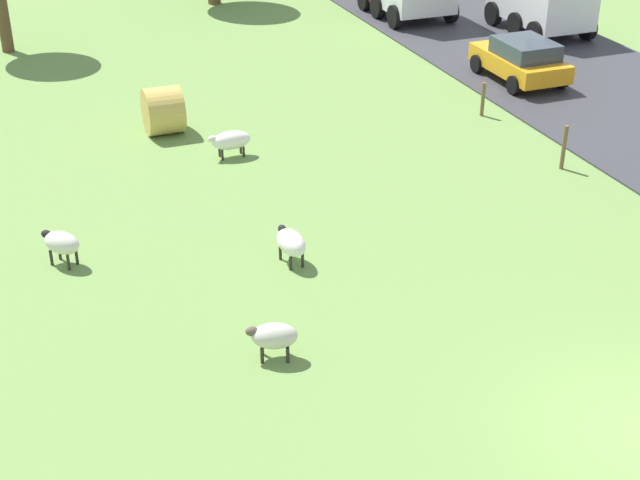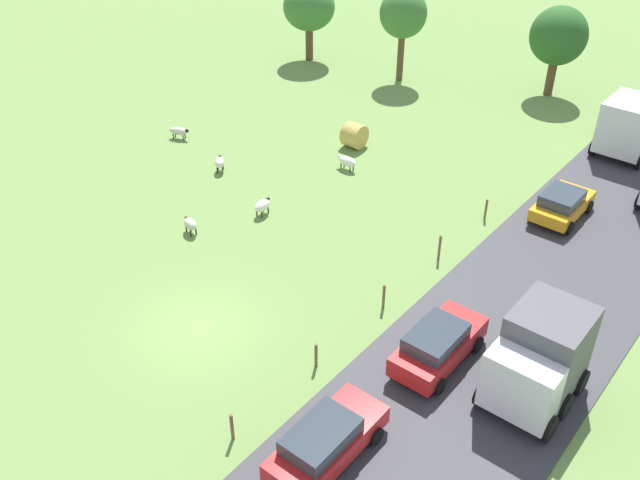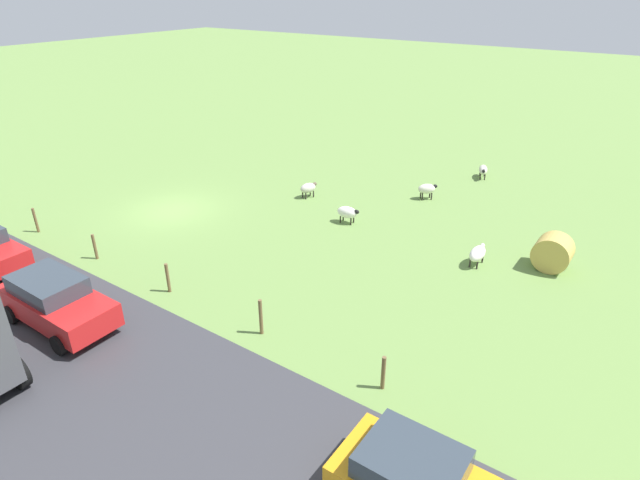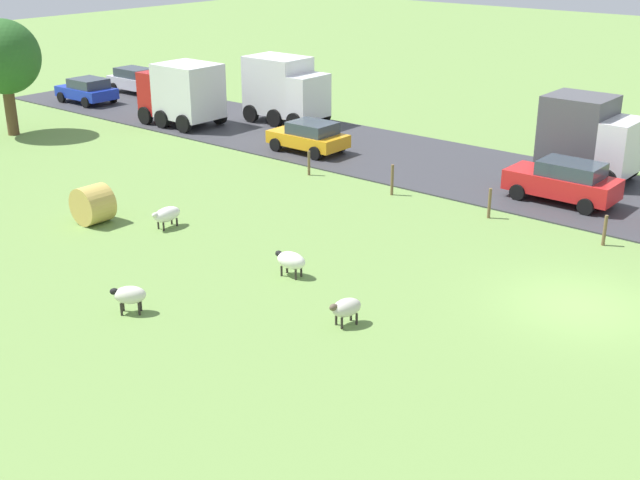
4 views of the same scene
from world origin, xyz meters
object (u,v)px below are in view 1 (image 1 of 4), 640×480
object	(u,v)px
sheep_2	(231,140)
sheep_3	(274,336)
sheep_1	(61,243)
sheep_0	(291,242)
car_4	(521,59)
hay_bale_0	(163,111)

from	to	relation	value
sheep_2	sheep_3	distance (m)	10.02
sheep_1	sheep_2	world-z (taller)	sheep_1
sheep_1	sheep_3	bearing A→B (deg)	-57.51
sheep_0	sheep_3	xyz separation A→B (m)	(-1.57, -3.40, -0.01)
sheep_2	car_4	size ratio (longest dim) A/B	0.33
sheep_1	sheep_3	distance (m)	6.19
sheep_1	sheep_2	bearing A→B (deg)	40.68
hay_bale_0	car_4	distance (m)	12.65
sheep_3	hay_bale_0	size ratio (longest dim) A/B	0.74
sheep_1	hay_bale_0	distance (m)	8.14
car_4	sheep_3	bearing A→B (deg)	-136.79
sheep_3	sheep_0	bearing A→B (deg)	65.29
hay_bale_0	sheep_0	bearing A→B (deg)	-84.12
sheep_1	hay_bale_0	bearing A→B (deg)	60.78
sheep_0	sheep_2	xyz separation A→B (m)	(0.45, 6.42, -0.03)
sheep_1	hay_bale_0	size ratio (longest dim) A/B	0.71
sheep_2	car_4	bearing A→B (deg)	13.34
sheep_3	car_4	size ratio (longest dim) A/B	0.28
sheep_0	sheep_1	bearing A→B (deg)	159.56
sheep_1	car_4	distance (m)	18.14
car_4	sheep_0	bearing A→B (deg)	-142.23
sheep_0	sheep_1	world-z (taller)	sheep_1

